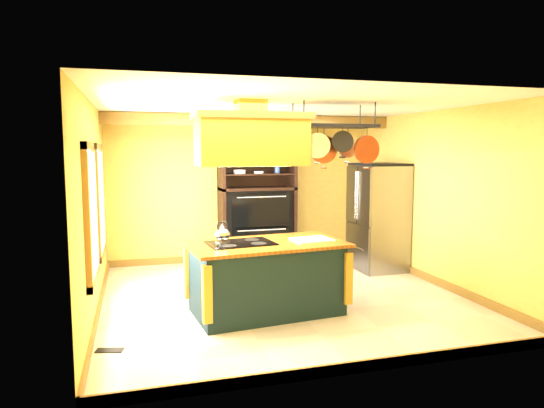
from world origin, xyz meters
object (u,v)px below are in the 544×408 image
pot_rack (334,136)px  refrigerator (378,219)px  range_hood (251,138)px  hutch (257,212)px  kitchen_island (266,277)px

pot_rack → refrigerator: 2.70m
range_hood → hutch: size_ratio=0.57×
range_hood → kitchen_island: bearing=0.1°
kitchen_island → range_hood: size_ratio=1.48×
hutch → range_hood: bearing=-105.4°
range_hood → refrigerator: size_ratio=0.77×
kitchen_island → refrigerator: size_ratio=1.14×
range_hood → pot_rack: (1.11, 0.00, 0.03)m
refrigerator → hutch: size_ratio=0.74×
kitchen_island → pot_rack: size_ratio=1.77×
kitchen_island → range_hood: (-0.20, -0.00, 1.77)m
range_hood → hutch: 3.21m
refrigerator → hutch: 2.21m
range_hood → hutch: (0.78, 2.83, -1.31)m
range_hood → pot_rack: same height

